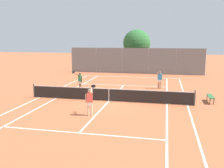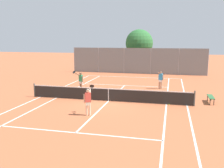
% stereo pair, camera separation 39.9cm
% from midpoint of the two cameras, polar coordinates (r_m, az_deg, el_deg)
% --- Properties ---
extents(ground_plane, '(120.00, 120.00, 0.00)m').
position_cam_midpoint_polar(ground_plane, '(18.17, -0.19, -3.94)').
color(ground_plane, '#B25B38').
extents(court_line_markings, '(11.10, 23.90, 0.01)m').
position_cam_midpoint_polar(court_line_markings, '(18.17, -0.19, -3.93)').
color(court_line_markings, silver).
rests_on(court_line_markings, ground).
extents(tennis_net, '(12.00, 0.10, 1.07)m').
position_cam_midpoint_polar(tennis_net, '(18.06, -0.19, -2.37)').
color(tennis_net, '#474C47').
rests_on(tennis_net, ground).
extents(player_near_side, '(0.47, 0.88, 1.77)m').
position_cam_midpoint_polar(player_near_side, '(14.68, -4.71, -3.68)').
color(player_near_side, beige).
rests_on(player_near_side, ground).
extents(player_far_left, '(0.88, 0.65, 1.77)m').
position_cam_midpoint_polar(player_far_left, '(21.84, -6.65, 0.88)').
color(player_far_left, '#936B4C').
rests_on(player_far_left, ground).
extents(player_far_right, '(0.49, 0.47, 1.60)m').
position_cam_midpoint_polar(player_far_right, '(22.98, 11.52, 1.17)').
color(player_far_right, tan).
rests_on(player_far_right, ground).
extents(loose_tennis_ball_0, '(0.07, 0.07, 0.07)m').
position_cam_midpoint_polar(loose_tennis_ball_0, '(28.58, 8.04, 1.24)').
color(loose_tennis_ball_0, '#D1DB33').
rests_on(loose_tennis_ball_0, ground).
extents(loose_tennis_ball_1, '(0.07, 0.07, 0.07)m').
position_cam_midpoint_polar(loose_tennis_ball_1, '(20.46, 5.24, -2.27)').
color(loose_tennis_ball_1, '#D1DB33').
rests_on(loose_tennis_ball_1, ground).
extents(loose_tennis_ball_2, '(0.07, 0.07, 0.07)m').
position_cam_midpoint_polar(loose_tennis_ball_2, '(26.74, 2.51, 0.72)').
color(loose_tennis_ball_2, '#D1DB33').
rests_on(loose_tennis_ball_2, ground).
extents(loose_tennis_ball_3, '(0.07, 0.07, 0.07)m').
position_cam_midpoint_polar(loose_tennis_ball_3, '(17.61, 13.53, -4.58)').
color(loose_tennis_ball_3, '#D1DB33').
rests_on(loose_tennis_ball_3, ground).
extents(courtside_bench, '(0.36, 1.50, 0.47)m').
position_cam_midpoint_polar(courtside_bench, '(19.02, 22.21, -2.80)').
color(courtside_bench, '#2D6638').
rests_on(courtside_bench, ground).
extents(back_fence, '(17.45, 0.08, 3.34)m').
position_cam_midpoint_polar(back_fence, '(32.62, 6.11, 5.29)').
color(back_fence, gray).
rests_on(back_fence, ground).
extents(tree_behind_left, '(3.87, 3.87, 5.82)m').
position_cam_midpoint_polar(tree_behind_left, '(35.98, 6.61, 9.12)').
color(tree_behind_left, brown).
rests_on(tree_behind_left, ground).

